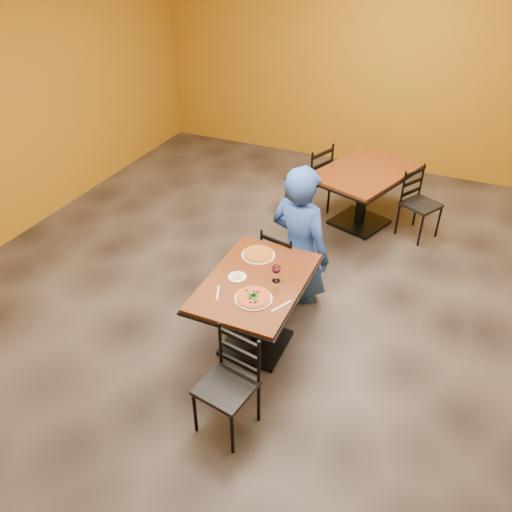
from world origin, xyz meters
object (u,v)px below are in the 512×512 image
at_px(chair_second_left, 308,179).
at_px(pizza_far, 258,254).
at_px(table_main, 256,298).
at_px(plate_far, 258,255).
at_px(table_second, 364,184).
at_px(chair_second_right, 421,205).
at_px(diner, 300,233).
at_px(chair_main_near, 226,388).
at_px(plate_main, 253,299).
at_px(side_plate, 237,277).
at_px(chair_main_far, 284,263).
at_px(wine_glass, 276,272).
at_px(pizza_main, 253,297).

xyz_separation_m(chair_second_left, pizza_far, (0.26, -2.23, 0.28)).
bearing_deg(table_main, plate_far, 110.40).
height_order(table_second, chair_second_right, chair_second_right).
height_order(chair_second_right, diner, diner).
xyz_separation_m(chair_main_near, plate_main, (-0.08, 0.67, 0.33)).
distance_m(table_main, plate_main, 0.32).
distance_m(pizza_far, side_plate, 0.38).
relative_size(table_main, chair_main_near, 1.44).
bearing_deg(pizza_far, chair_main_far, 77.02).
height_order(diner, plate_main, diner).
xyz_separation_m(chair_second_right, wine_glass, (-0.88, -2.52, 0.42)).
bearing_deg(plate_far, chair_main_near, -77.05).
relative_size(pizza_main, side_plate, 1.77).
bearing_deg(side_plate, chair_second_right, 65.20).
bearing_deg(chair_second_left, wine_glass, 34.10).
distance_m(chair_main_near, chair_second_left, 3.53).
bearing_deg(side_plate, chair_second_left, 95.01).
bearing_deg(pizza_far, pizza_main, -70.14).
distance_m(table_second, chair_main_near, 3.50).
distance_m(table_main, pizza_main, 0.33).
bearing_deg(chair_main_near, side_plate, 119.97).
relative_size(chair_main_far, plate_far, 2.66).
distance_m(diner, pizza_main, 1.16).
distance_m(chair_main_far, chair_second_right, 2.09).
xyz_separation_m(plate_far, wine_glass, (0.29, -0.29, 0.08)).
relative_size(chair_main_near, pizza_far, 3.05).
height_order(table_second, side_plate, side_plate).
xyz_separation_m(diner, pizza_main, (0.01, -1.16, 0.05)).
bearing_deg(plate_main, chair_second_right, 71.20).
relative_size(table_main, diner, 0.85).
xyz_separation_m(table_second, plate_main, (-0.24, -2.82, 0.19)).
height_order(chair_second_right, side_plate, chair_second_right).
bearing_deg(pizza_main, plate_main, 0.00).
distance_m(chair_second_left, plate_far, 2.26).
xyz_separation_m(diner, wine_glass, (0.08, -0.85, 0.12)).
bearing_deg(plate_main, table_second, 85.07).
relative_size(chair_main_near, plate_far, 2.75).
xyz_separation_m(table_main, plate_far, (-0.13, 0.35, 0.20)).
distance_m(plate_main, wine_glass, 0.32).
bearing_deg(pizza_far, chair_second_right, 62.20).
height_order(chair_main_far, plate_main, chair_main_far).
relative_size(chair_main_near, wine_glass, 4.74).
distance_m(chair_main_far, pizza_main, 1.09).
height_order(chair_second_left, wine_glass, chair_second_left).
relative_size(chair_second_left, wine_glass, 5.40).
xyz_separation_m(chair_second_left, chair_second_right, (1.43, 0.00, -0.06)).
xyz_separation_m(chair_second_right, pizza_main, (-0.96, -2.82, 0.35)).
xyz_separation_m(pizza_main, wine_glass, (0.08, 0.30, 0.07)).
bearing_deg(plate_far, chair_main_far, 77.02).
bearing_deg(plate_main, chair_main_far, 96.31).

